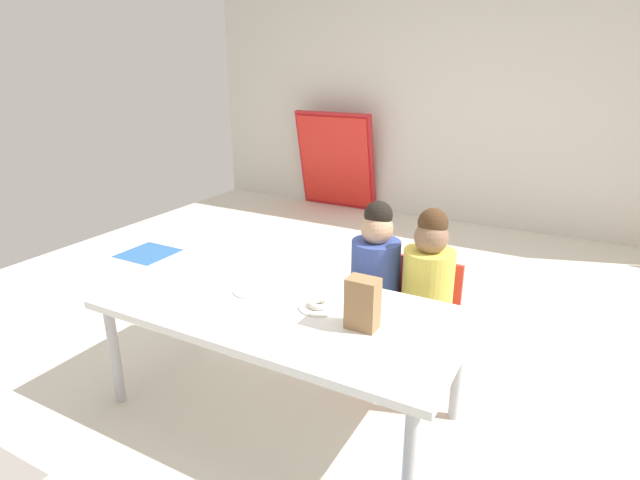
# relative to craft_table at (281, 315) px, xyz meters

# --- Properties ---
(ground_plane) EXTENTS (6.06, 5.49, 0.02)m
(ground_plane) POSITION_rel_craft_table_xyz_m (0.07, 0.76, -0.52)
(ground_plane) COLOR silver
(back_wall) EXTENTS (6.06, 0.10, 2.73)m
(back_wall) POSITION_rel_craft_table_xyz_m (0.07, 3.51, 0.85)
(back_wall) COLOR beige
(back_wall) RESTS_ON ground_plane
(craft_table) EXTENTS (1.65, 0.79, 0.56)m
(craft_table) POSITION_rel_craft_table_xyz_m (0.00, 0.00, 0.00)
(craft_table) COLOR white
(craft_table) RESTS_ON ground_plane
(seated_child_near_camera) EXTENTS (0.32, 0.31, 0.92)m
(seated_child_near_camera) POSITION_rel_craft_table_xyz_m (0.21, 0.62, 0.04)
(seated_child_near_camera) COLOR red
(seated_child_near_camera) RESTS_ON ground_plane
(seated_child_middle_seat) EXTENTS (0.32, 0.31, 0.92)m
(seated_child_middle_seat) POSITION_rel_craft_table_xyz_m (0.49, 0.62, 0.04)
(seated_child_middle_seat) COLOR red
(seated_child_middle_seat) RESTS_ON ground_plane
(folded_activity_table) EXTENTS (0.90, 0.29, 1.09)m
(folded_activity_table) POSITION_rel_craft_table_xyz_m (-1.40, 3.31, 0.03)
(folded_activity_table) COLOR red
(folded_activity_table) RESTS_ON ground_plane
(paper_bag_brown) EXTENTS (0.13, 0.09, 0.22)m
(paper_bag_brown) POSITION_rel_craft_table_xyz_m (0.40, -0.00, 0.16)
(paper_bag_brown) COLOR #9E754C
(paper_bag_brown) RESTS_ON craft_table
(paper_plate_near_edge) EXTENTS (0.18, 0.18, 0.01)m
(paper_plate_near_edge) POSITION_rel_craft_table_xyz_m (0.16, 0.06, 0.05)
(paper_plate_near_edge) COLOR white
(paper_plate_near_edge) RESTS_ON craft_table
(paper_plate_center_table) EXTENTS (0.18, 0.18, 0.01)m
(paper_plate_center_table) POSITION_rel_craft_table_xyz_m (-0.20, 0.06, 0.05)
(paper_plate_center_table) COLOR white
(paper_plate_center_table) RESTS_ON craft_table
(donut_powdered_on_plate) EXTENTS (0.10, 0.10, 0.03)m
(donut_powdered_on_plate) POSITION_rel_craft_table_xyz_m (0.16, 0.06, 0.07)
(donut_powdered_on_plate) COLOR white
(donut_powdered_on_plate) RESTS_ON craft_table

